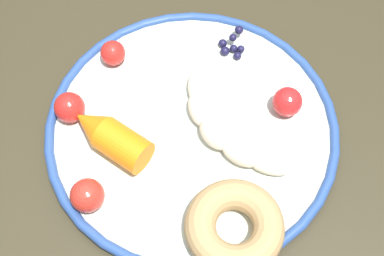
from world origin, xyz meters
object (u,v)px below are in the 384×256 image
(carrot_orange, at_px, (110,136))
(tomato_mid, at_px, (69,107))
(blueberry_pile, at_px, (233,45))
(plate, at_px, (192,129))
(donut, at_px, (234,227))
(dining_table, at_px, (187,138))
(banana, at_px, (221,130))
(tomato_extra, at_px, (87,195))
(tomato_far, at_px, (287,102))
(tomato_near, at_px, (113,53))

(carrot_orange, height_order, tomato_mid, carrot_orange)
(blueberry_pile, distance_m, tomato_mid, 0.22)
(plate, relative_size, carrot_orange, 3.49)
(donut, height_order, tomato_mid, tomato_mid)
(carrot_orange, bearing_deg, blueberry_pile, -102.38)
(dining_table, xyz_separation_m, blueberry_pile, (-0.00, -0.10, 0.10))
(carrot_orange, height_order, donut, carrot_orange)
(carrot_orange, bearing_deg, donut, 176.78)
(carrot_orange, bearing_deg, banana, -140.46)
(carrot_orange, bearing_deg, tomato_extra, 108.85)
(plate, xyz_separation_m, tomato_far, (-0.08, -0.09, 0.02))
(blueberry_pile, xyz_separation_m, tomato_extra, (0.02, 0.27, 0.01))
(tomato_far, bearing_deg, carrot_orange, 47.06)
(tomato_mid, bearing_deg, tomato_far, -144.21)
(banana, relative_size, blueberry_pile, 4.03)
(plate, height_order, tomato_near, tomato_near)
(plate, relative_size, tomato_far, 9.79)
(tomato_mid, bearing_deg, plate, -152.95)
(dining_table, distance_m, carrot_orange, 0.16)
(dining_table, xyz_separation_m, tomato_far, (-0.11, -0.06, 0.11))
(banana, bearing_deg, dining_table, -14.33)
(tomato_near, bearing_deg, carrot_orange, 126.32)
(dining_table, xyz_separation_m, tomato_mid, (0.11, 0.09, 0.11))
(banana, xyz_separation_m, tomato_extra, (0.08, 0.15, 0.01))
(tomato_near, bearing_deg, blueberry_pile, -138.99)
(plate, distance_m, banana, 0.04)
(dining_table, distance_m, tomato_far, 0.17)
(tomato_near, xyz_separation_m, tomato_extra, (-0.10, 0.17, 0.00))
(blueberry_pile, bearing_deg, carrot_orange, 77.62)
(banana, height_order, tomato_near, tomato_near)
(dining_table, xyz_separation_m, tomato_near, (0.11, -0.00, 0.11))
(dining_table, bearing_deg, banana, 165.67)
(tomato_mid, height_order, tomato_far, same)
(plate, height_order, donut, donut)
(donut, bearing_deg, banana, -50.69)
(tomato_far, bearing_deg, blueberry_pile, -22.27)
(blueberry_pile, bearing_deg, plate, 99.97)
(dining_table, bearing_deg, tomato_near, -0.11)
(blueberry_pile, xyz_separation_m, tomato_mid, (0.11, 0.20, 0.01))
(carrot_orange, relative_size, tomato_near, 3.18)
(plate, xyz_separation_m, carrot_orange, (0.07, 0.07, 0.02))
(banana, distance_m, blueberry_pile, 0.13)
(banana, xyz_separation_m, tomato_mid, (0.17, 0.08, 0.01))
(dining_table, height_order, tomato_near, tomato_near)
(plate, xyz_separation_m, banana, (-0.03, -0.01, 0.02))
(dining_table, xyz_separation_m, plate, (-0.03, 0.03, 0.09))
(plate, distance_m, blueberry_pile, 0.13)
(carrot_orange, relative_size, tomato_extra, 2.64)
(plate, relative_size, banana, 1.97)
(tomato_extra, bearing_deg, plate, -106.45)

